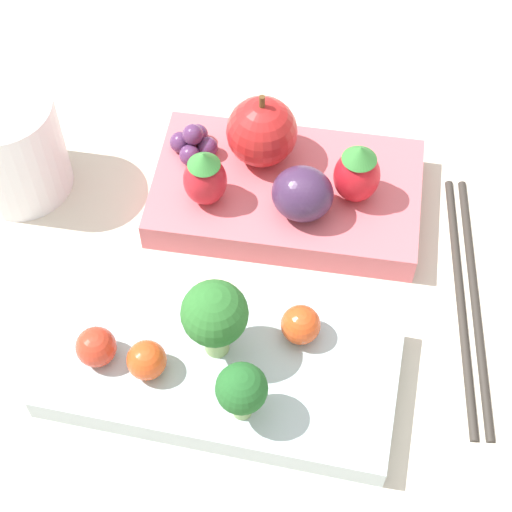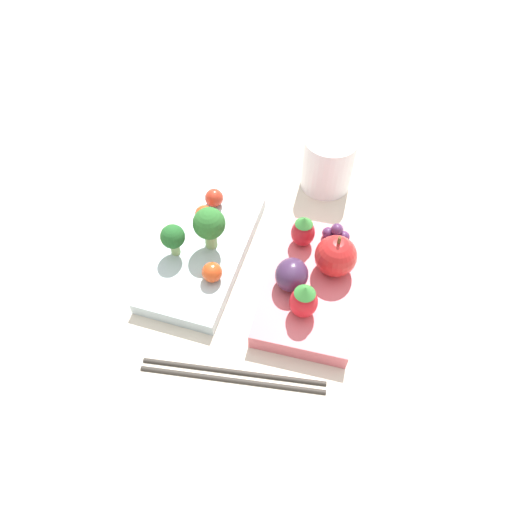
{
  "view_description": "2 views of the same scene",
  "coord_description": "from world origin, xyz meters",
  "px_view_note": "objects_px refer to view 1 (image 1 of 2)",
  "views": [
    {
      "loc": [
        -0.08,
        0.31,
        0.51
      ],
      "look_at": [
        -0.0,
        -0.0,
        0.03
      ],
      "focal_mm": 60.0,
      "sensor_mm": 36.0,
      "label": 1
    },
    {
      "loc": [
        -0.34,
        -0.12,
        0.49
      ],
      "look_at": [
        -0.0,
        -0.0,
        0.03
      ],
      "focal_mm": 32.0,
      "sensor_mm": 36.0,
      "label": 2
    }
  ],
  "objects_px": {
    "strawberry_1": "(357,173)",
    "drinking_cup": "(12,146)",
    "strawberry_0": "(205,178)",
    "cherry_tomato_2": "(147,360)",
    "apple": "(262,132)",
    "bento_box_fruit": "(286,193)",
    "cherry_tomato_0": "(96,347)",
    "cherry_tomato_1": "(301,325)",
    "grape_cluster": "(194,143)",
    "broccoli_floret_1": "(215,316)",
    "chopsticks_pair": "(468,298)",
    "bento_box_savoury": "(221,369)",
    "plum": "(302,194)",
    "broccoli_floret_0": "(242,390)"
  },
  "relations": [
    {
      "from": "apple",
      "to": "chopsticks_pair",
      "type": "distance_m",
      "value": 0.19
    },
    {
      "from": "cherry_tomato_1",
      "to": "strawberry_1",
      "type": "distance_m",
      "value": 0.12
    },
    {
      "from": "drinking_cup",
      "to": "strawberry_0",
      "type": "bearing_deg",
      "value": -179.81
    },
    {
      "from": "bento_box_savoury",
      "to": "broccoli_floret_1",
      "type": "bearing_deg",
      "value": -62.94
    },
    {
      "from": "cherry_tomato_0",
      "to": "chopsticks_pair",
      "type": "bearing_deg",
      "value": -153.95
    },
    {
      "from": "bento_box_fruit",
      "to": "strawberry_0",
      "type": "height_order",
      "value": "strawberry_0"
    },
    {
      "from": "bento_box_savoury",
      "to": "cherry_tomato_0",
      "type": "distance_m",
      "value": 0.08
    },
    {
      "from": "broccoli_floret_1",
      "to": "bento_box_fruit",
      "type": "bearing_deg",
      "value": -96.02
    },
    {
      "from": "bento_box_savoury",
      "to": "plum",
      "type": "bearing_deg",
      "value": -101.34
    },
    {
      "from": "cherry_tomato_1",
      "to": "grape_cluster",
      "type": "height_order",
      "value": "grape_cluster"
    },
    {
      "from": "cherry_tomato_1",
      "to": "grape_cluster",
      "type": "distance_m",
      "value": 0.17
    },
    {
      "from": "grape_cluster",
      "to": "strawberry_1",
      "type": "bearing_deg",
      "value": 174.28
    },
    {
      "from": "strawberry_0",
      "to": "cherry_tomato_1",
      "type": "bearing_deg",
      "value": 133.98
    },
    {
      "from": "strawberry_1",
      "to": "drinking_cup",
      "type": "bearing_deg",
      "value": 6.55
    },
    {
      "from": "cherry_tomato_0",
      "to": "strawberry_0",
      "type": "relative_size",
      "value": 0.55
    },
    {
      "from": "bento_box_savoury",
      "to": "cherry_tomato_1",
      "type": "distance_m",
      "value": 0.06
    },
    {
      "from": "broccoli_floret_1",
      "to": "grape_cluster",
      "type": "xyz_separation_m",
      "value": [
        0.06,
        -0.15,
        -0.03
      ]
    },
    {
      "from": "bento_box_savoury",
      "to": "grape_cluster",
      "type": "relative_size",
      "value": 6.21
    },
    {
      "from": "bento_box_savoury",
      "to": "grape_cluster",
      "type": "xyz_separation_m",
      "value": [
        0.06,
        -0.16,
        0.02
      ]
    },
    {
      "from": "apple",
      "to": "plum",
      "type": "bearing_deg",
      "value": 131.81
    },
    {
      "from": "cherry_tomato_1",
      "to": "strawberry_0",
      "type": "distance_m",
      "value": 0.13
    },
    {
      "from": "bento_box_savoury",
      "to": "grape_cluster",
      "type": "distance_m",
      "value": 0.18
    },
    {
      "from": "bento_box_fruit",
      "to": "broccoli_floret_0",
      "type": "relative_size",
      "value": 4.25
    },
    {
      "from": "broccoli_floret_0",
      "to": "cherry_tomato_2",
      "type": "relative_size",
      "value": 1.89
    },
    {
      "from": "bento_box_fruit",
      "to": "grape_cluster",
      "type": "distance_m",
      "value": 0.08
    },
    {
      "from": "bento_box_savoury",
      "to": "broccoli_floret_1",
      "type": "height_order",
      "value": "broccoli_floret_1"
    },
    {
      "from": "cherry_tomato_1",
      "to": "cherry_tomato_2",
      "type": "relative_size",
      "value": 1.02
    },
    {
      "from": "cherry_tomato_0",
      "to": "grape_cluster",
      "type": "relative_size",
      "value": 0.7
    },
    {
      "from": "drinking_cup",
      "to": "cherry_tomato_2",
      "type": "bearing_deg",
      "value": 136.56
    },
    {
      "from": "strawberry_1",
      "to": "grape_cluster",
      "type": "height_order",
      "value": "strawberry_1"
    },
    {
      "from": "cherry_tomato_0",
      "to": "apple",
      "type": "height_order",
      "value": "apple"
    },
    {
      "from": "cherry_tomato_1",
      "to": "chopsticks_pair",
      "type": "relative_size",
      "value": 0.12
    },
    {
      "from": "cherry_tomato_2",
      "to": "strawberry_1",
      "type": "xyz_separation_m",
      "value": [
        -0.1,
        -0.17,
        0.02
      ]
    },
    {
      "from": "cherry_tomato_0",
      "to": "cherry_tomato_1",
      "type": "relative_size",
      "value": 1.01
    },
    {
      "from": "apple",
      "to": "strawberry_0",
      "type": "relative_size",
      "value": 1.28
    },
    {
      "from": "cherry_tomato_0",
      "to": "apple",
      "type": "relative_size",
      "value": 0.43
    },
    {
      "from": "strawberry_0",
      "to": "drinking_cup",
      "type": "relative_size",
      "value": 0.57
    },
    {
      "from": "cherry_tomato_0",
      "to": "strawberry_1",
      "type": "bearing_deg",
      "value": -129.41
    },
    {
      "from": "plum",
      "to": "strawberry_0",
      "type": "bearing_deg",
      "value": 3.68
    },
    {
      "from": "bento_box_fruit",
      "to": "strawberry_0",
      "type": "xyz_separation_m",
      "value": [
        0.05,
        0.03,
        0.03
      ]
    },
    {
      "from": "bento_box_fruit",
      "to": "grape_cluster",
      "type": "relative_size",
      "value": 5.54
    },
    {
      "from": "strawberry_0",
      "to": "chopsticks_pair",
      "type": "relative_size",
      "value": 0.23
    },
    {
      "from": "bento_box_fruit",
      "to": "cherry_tomato_0",
      "type": "relative_size",
      "value": 7.86
    },
    {
      "from": "broccoli_floret_1",
      "to": "chopsticks_pair",
      "type": "relative_size",
      "value": 0.3
    },
    {
      "from": "apple",
      "to": "drinking_cup",
      "type": "bearing_deg",
      "value": 15.69
    },
    {
      "from": "plum",
      "to": "chopsticks_pair",
      "type": "height_order",
      "value": "plum"
    },
    {
      "from": "apple",
      "to": "drinking_cup",
      "type": "height_order",
      "value": "apple"
    },
    {
      "from": "broccoli_floret_0",
      "to": "cherry_tomato_1",
      "type": "bearing_deg",
      "value": -110.73
    },
    {
      "from": "broccoli_floret_0",
      "to": "drinking_cup",
      "type": "distance_m",
      "value": 0.26
    },
    {
      "from": "bento_box_fruit",
      "to": "strawberry_0",
      "type": "distance_m",
      "value": 0.07
    }
  ]
}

